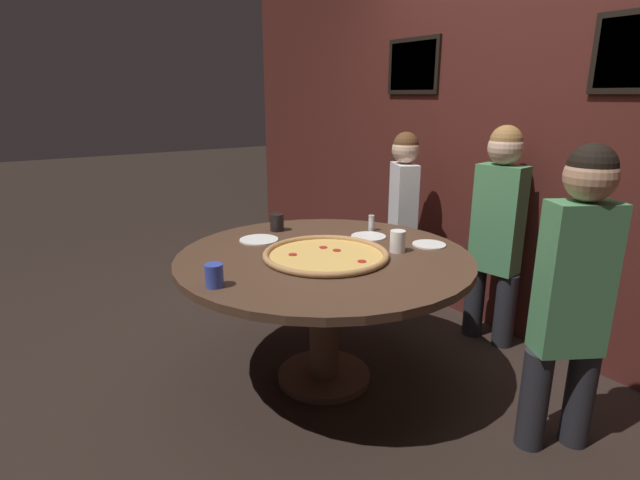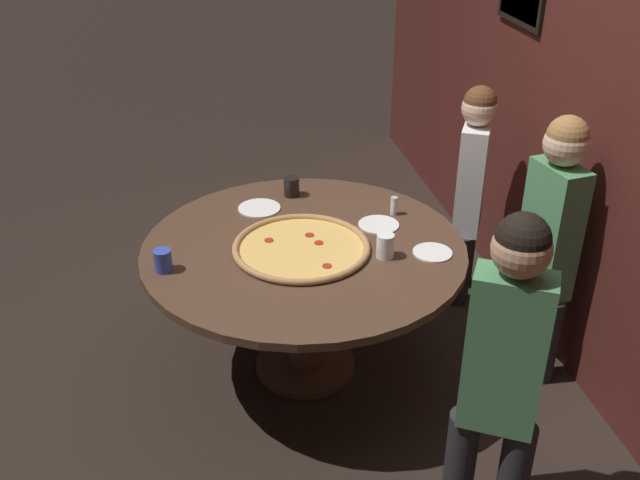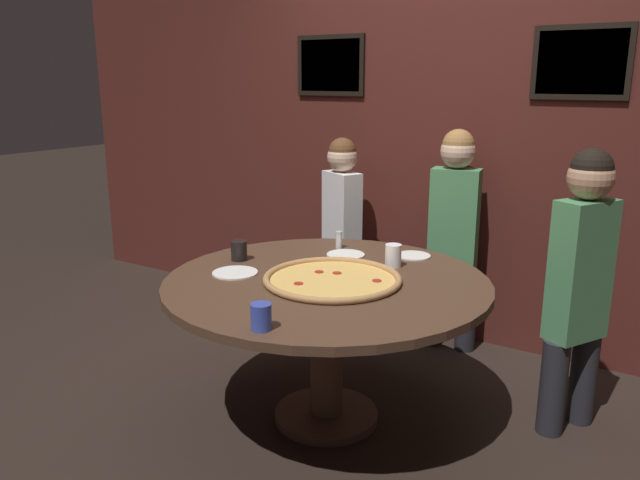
{
  "view_description": "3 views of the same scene",
  "coord_description": "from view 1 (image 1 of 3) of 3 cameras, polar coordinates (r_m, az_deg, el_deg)",
  "views": [
    {
      "loc": [
        2.06,
        -1.4,
        1.55
      ],
      "look_at": [
        0.01,
        -0.03,
        0.83
      ],
      "focal_mm": 28.0,
      "sensor_mm": 36.0,
      "label": 1
    },
    {
      "loc": [
        2.92,
        -0.47,
        2.42
      ],
      "look_at": [
        0.12,
        0.06,
        0.83
      ],
      "focal_mm": 40.0,
      "sensor_mm": 36.0,
      "label": 2
    },
    {
      "loc": [
        1.48,
        -2.4,
        1.67
      ],
      "look_at": [
        -0.09,
        0.08,
        0.9
      ],
      "focal_mm": 35.0,
      "sensor_mm": 36.0,
      "label": 3
    }
  ],
  "objects": [
    {
      "name": "dining_table",
      "position": [
        2.67,
        0.48,
        -4.38
      ],
      "size": [
        1.55,
        1.55,
        0.74
      ],
      "color": "#4C3323",
      "rests_on": "ground_plane"
    },
    {
      "name": "condiment_shaker",
      "position": [
        3.08,
        5.89,
        1.96
      ],
      "size": [
        0.04,
        0.04,
        0.1
      ],
      "color": "silver",
      "rests_on": "dining_table"
    },
    {
      "name": "diner_side_right",
      "position": [
        3.26,
        19.64,
        1.75
      ],
      "size": [
        0.36,
        0.21,
        1.38
      ],
      "rotation": [
        0.0,
        0.0,
        -2.98
      ],
      "color": "#232328",
      "rests_on": "ground_plane"
    },
    {
      "name": "diner_centre_back",
      "position": [
        3.66,
        9.44,
        3.29
      ],
      "size": [
        0.34,
        0.25,
        1.3
      ],
      "rotation": [
        0.0,
        0.0,
        2.67
      ],
      "color": "#232328",
      "rests_on": "ground_plane"
    },
    {
      "name": "white_plate_right_side",
      "position": [
        2.95,
        5.56,
        0.41
      ],
      "size": [
        0.21,
        0.21,
        0.01
      ],
      "primitive_type": "cylinder",
      "color": "white",
      "rests_on": "dining_table"
    },
    {
      "name": "white_plate_near_front",
      "position": [
        2.89,
        -6.99,
        0.03
      ],
      "size": [
        0.22,
        0.22,
        0.01
      ],
      "primitive_type": "cylinder",
      "color": "white",
      "rests_on": "dining_table"
    },
    {
      "name": "diner_side_left",
      "position": [
        2.35,
        27.03,
        -4.69
      ],
      "size": [
        0.27,
        0.36,
        1.37
      ],
      "rotation": [
        0.0,
        0.0,
        -2.07
      ],
      "color": "#232328",
      "rests_on": "ground_plane"
    },
    {
      "name": "drink_cup_far_right",
      "position": [
        2.22,
        -12.0,
        -3.99
      ],
      "size": [
        0.08,
        0.08,
        0.1
      ],
      "primitive_type": "cylinder",
      "color": "#384CB7",
      "rests_on": "dining_table"
    },
    {
      "name": "ground_plane",
      "position": [
        2.94,
        0.45,
        -15.52
      ],
      "size": [
        24.0,
        24.0,
        0.0
      ],
      "primitive_type": "plane",
      "color": "black"
    },
    {
      "name": "giant_pizza",
      "position": [
        2.57,
        0.67,
        -1.69
      ],
      "size": [
        0.65,
        0.65,
        0.03
      ],
      "color": "#EAB75B",
      "rests_on": "dining_table"
    },
    {
      "name": "white_plate_beside_cup",
      "position": [
        2.84,
        12.36,
        -0.51
      ],
      "size": [
        0.19,
        0.19,
        0.01
      ],
      "primitive_type": "cylinder",
      "color": "white",
      "rests_on": "dining_table"
    },
    {
      "name": "back_wall",
      "position": [
        3.47,
        20.07,
        11.32
      ],
      "size": [
        6.4,
        0.08,
        2.6
      ],
      "color": "#4C1E19",
      "rests_on": "ground_plane"
    },
    {
      "name": "drink_cup_centre_back",
      "position": [
        3.08,
        -4.94,
        2.02
      ],
      "size": [
        0.09,
        0.09,
        0.1
      ],
      "primitive_type": "cylinder",
      "color": "black",
      "rests_on": "dining_table"
    },
    {
      "name": "drink_cup_front_edge",
      "position": [
        2.68,
        8.86,
        -0.15
      ],
      "size": [
        0.08,
        0.08,
        0.12
      ],
      "primitive_type": "cylinder",
      "color": "white",
      "rests_on": "dining_table"
    }
  ]
}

